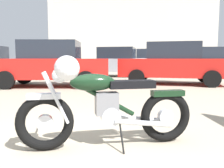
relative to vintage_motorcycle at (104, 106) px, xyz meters
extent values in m
plane|color=tan|center=(-0.34, -0.35, -0.49)|extent=(80.00, 80.00, 0.00)
torus|color=black|center=(-0.65, -0.14, -0.17)|extent=(0.65, 0.26, 0.64)
cylinder|color=silver|center=(-0.65, -0.14, -0.17)|extent=(0.19, 0.12, 0.18)
torus|color=black|center=(0.74, 0.21, -0.17)|extent=(0.65, 0.26, 0.64)
cylinder|color=silver|center=(0.74, 0.21, -0.17)|extent=(0.19, 0.12, 0.18)
cube|color=silver|center=(-0.65, -0.14, 0.13)|extent=(0.38, 0.21, 0.06)
cube|color=black|center=(0.76, 0.22, 0.12)|extent=(0.42, 0.22, 0.07)
cylinder|color=silver|center=(-0.51, -0.18, 0.11)|extent=(0.29, 0.10, 0.58)
cylinder|color=silver|center=(-0.55, -0.03, 0.11)|extent=(0.29, 0.10, 0.58)
sphere|color=silver|center=(-0.48, -0.10, 0.35)|extent=(0.17, 0.17, 0.17)
cylinder|color=silver|center=(-0.41, -0.08, 0.42)|extent=(0.18, 0.61, 0.03)
sphere|color=silver|center=(-0.33, -0.37, 0.44)|extent=(0.25, 0.25, 0.25)
cylinder|color=black|center=(-0.02, 0.02, 0.09)|extent=(0.75, 0.24, 0.47)
ellipsoid|color=black|center=(-0.13, -0.01, 0.27)|extent=(0.56, 0.34, 0.20)
cube|color=black|center=(0.32, 0.11, 0.24)|extent=(0.57, 0.33, 0.09)
cube|color=slate|center=(0.03, 0.03, 0.02)|extent=(0.30, 0.24, 0.26)
cylinder|color=silver|center=(0.07, 0.04, -0.13)|extent=(0.26, 0.25, 0.22)
cylinder|color=silver|center=(0.46, 0.04, -0.21)|extent=(0.70, 0.23, 0.14)
cylinder|color=silver|center=(0.41, 0.23, -0.21)|extent=(0.70, 0.23, 0.14)
cylinder|color=black|center=(0.20, -0.10, -0.33)|extent=(0.08, 0.23, 0.33)
cylinder|color=black|center=(-3.74, 4.93, -0.18)|extent=(0.63, 0.23, 0.62)
cylinder|color=black|center=(-3.84, 6.65, -0.18)|extent=(0.63, 0.23, 0.62)
cylinder|color=black|center=(-1.05, 5.08, -0.18)|extent=(0.63, 0.23, 0.62)
cylinder|color=black|center=(-1.14, 6.80, -0.18)|extent=(0.63, 0.23, 0.62)
cube|color=red|center=(-2.44, 5.87, 0.18)|extent=(4.29, 1.95, 0.72)
cube|color=#232833|center=(-2.44, 5.87, 0.86)|extent=(2.08, 1.67, 0.64)
cylinder|color=black|center=(-5.65, 9.88, -0.18)|extent=(0.62, 0.20, 0.62)
cylinder|color=black|center=(-5.64, 8.16, -0.18)|extent=(0.62, 0.20, 0.62)
cylinder|color=black|center=(3.25, 11.45, -0.17)|extent=(0.65, 0.23, 0.64)
cylinder|color=black|center=(3.19, 13.21, -0.17)|extent=(0.65, 0.23, 0.64)
cylinder|color=black|center=(6.25, 11.56, -0.17)|extent=(0.65, 0.23, 0.64)
cylinder|color=black|center=(6.19, 13.32, -0.17)|extent=(0.65, 0.23, 0.64)
cube|color=black|center=(4.72, 12.38, 0.20)|extent=(4.76, 1.93, 0.74)
cube|color=#232833|center=(5.02, 12.40, 0.91)|extent=(3.56, 1.73, 0.68)
cylinder|color=black|center=(0.73, 6.30, -0.18)|extent=(0.65, 0.31, 0.62)
cylinder|color=black|center=(1.05, 7.99, -0.18)|extent=(0.65, 0.31, 0.62)
cylinder|color=black|center=(3.38, 5.80, -0.18)|extent=(0.65, 0.31, 0.62)
cylinder|color=black|center=(3.70, 7.49, -0.18)|extent=(0.65, 0.31, 0.62)
cube|color=red|center=(2.21, 6.89, 0.18)|extent=(4.45, 2.47, 0.72)
cube|color=#232833|center=(2.21, 6.89, 0.86)|extent=(2.26, 1.91, 0.64)
cylinder|color=black|center=(0.97, 15.21, -0.19)|extent=(0.61, 0.22, 0.60)
cylinder|color=black|center=(0.88, 16.85, -0.19)|extent=(0.61, 0.22, 0.60)
cylinder|color=black|center=(3.36, 15.34, -0.19)|extent=(0.61, 0.22, 0.60)
cylinder|color=black|center=(3.28, 16.98, -0.19)|extent=(0.61, 0.22, 0.60)
cube|color=silver|center=(2.12, 16.09, 0.19)|extent=(3.98, 1.85, 0.76)
cube|color=#232833|center=(2.37, 16.11, 0.93)|extent=(2.48, 1.65, 0.72)
cylinder|color=black|center=(1.31, 11.43, -0.18)|extent=(0.64, 0.30, 0.62)
cylinder|color=black|center=(1.03, 9.73, -0.18)|extent=(0.64, 0.30, 0.62)
cylinder|color=black|center=(-1.36, 11.86, -0.18)|extent=(0.64, 0.30, 0.62)
cylinder|color=black|center=(-1.63, 10.16, -0.18)|extent=(0.64, 0.30, 0.62)
cube|color=#ADB2BC|center=(-0.16, 10.79, 0.18)|extent=(4.42, 2.37, 0.72)
cube|color=#232833|center=(-0.16, 10.79, 0.86)|extent=(2.22, 1.86, 0.64)
cube|color=beige|center=(1.04, 31.26, 4.02)|extent=(20.77, 12.79, 9.03)
cube|color=gray|center=(1.04, 31.26, 8.79)|extent=(21.08, 13.10, 0.50)
camera|label=1|loc=(0.22, -2.62, 0.54)|focal=37.23mm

